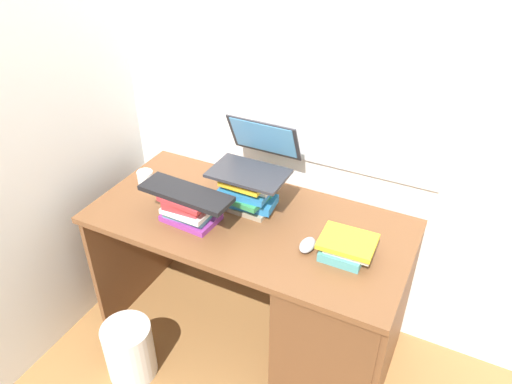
% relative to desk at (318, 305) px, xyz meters
% --- Properties ---
extents(ground_plane, '(6.00, 6.00, 0.00)m').
position_rel_desk_xyz_m(ground_plane, '(-0.37, 0.03, -0.42)').
color(ground_plane, olive).
extents(wall_back, '(6.00, 0.06, 2.60)m').
position_rel_desk_xyz_m(wall_back, '(-0.37, 0.42, 0.88)').
color(wall_back, white).
rests_on(wall_back, ground).
extents(wall_left, '(0.05, 6.00, 2.60)m').
position_rel_desk_xyz_m(wall_left, '(-1.28, 0.03, 0.88)').
color(wall_left, silver).
rests_on(wall_left, ground).
extents(desk, '(1.44, 0.70, 0.76)m').
position_rel_desk_xyz_m(desk, '(0.00, 0.00, 0.00)').
color(desk, brown).
rests_on(desk, ground).
extents(book_stack_tall, '(0.25, 0.21, 0.18)m').
position_rel_desk_xyz_m(book_stack_tall, '(-0.41, 0.11, 0.43)').
color(book_stack_tall, gray).
rests_on(book_stack_tall, desk).
extents(book_stack_keyboard_riser, '(0.25, 0.19, 0.14)m').
position_rel_desk_xyz_m(book_stack_keyboard_riser, '(-0.60, -0.10, 0.41)').
color(book_stack_keyboard_riser, '#8C338C').
rests_on(book_stack_keyboard_riser, desk).
extents(book_stack_side, '(0.23, 0.18, 0.08)m').
position_rel_desk_xyz_m(book_stack_side, '(0.10, -0.02, 0.39)').
color(book_stack_side, teal).
rests_on(book_stack_side, desk).
extents(laptop, '(0.34, 0.31, 0.21)m').
position_rel_desk_xyz_m(laptop, '(-0.41, 0.17, 0.58)').
color(laptop, '#2D2D33').
rests_on(laptop, book_stack_tall).
extents(keyboard, '(0.43, 0.16, 0.02)m').
position_rel_desk_xyz_m(keyboard, '(-0.61, -0.10, 0.49)').
color(keyboard, black).
rests_on(keyboard, book_stack_keyboard_riser).
extents(computer_mouse, '(0.06, 0.10, 0.04)m').
position_rel_desk_xyz_m(computer_mouse, '(-0.06, -0.04, 0.36)').
color(computer_mouse, '#A5A8AD').
rests_on(computer_mouse, desk).
extents(mug, '(0.11, 0.08, 0.09)m').
position_rel_desk_xyz_m(mug, '(-0.94, 0.04, 0.39)').
color(mug, white).
rests_on(mug, desk).
extents(wastebasket, '(0.23, 0.23, 0.31)m').
position_rel_desk_xyz_m(wastebasket, '(-0.78, -0.44, -0.26)').
color(wastebasket, silver).
rests_on(wastebasket, ground).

